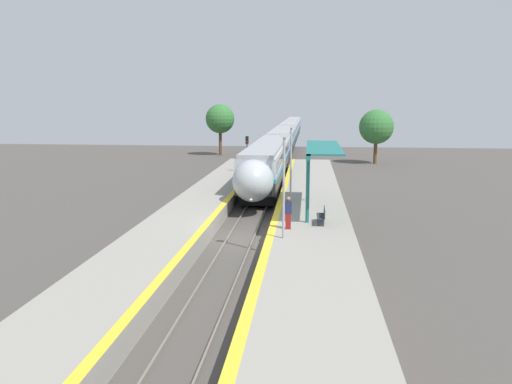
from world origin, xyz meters
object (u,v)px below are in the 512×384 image
lamppost_near (284,178)px  train (286,136)px  person_waiting (288,212)px  platform_bench (322,215)px  railway_signal (247,154)px  lamppost_mid (291,158)px

lamppost_near → train: bearing=92.6°
person_waiting → lamppost_near: lamppost_near is taller
platform_bench → railway_signal: (-6.66, 20.04, 1.26)m
person_waiting → lamppost_mid: 7.64m
person_waiting → railway_signal: railway_signal is taller
train → railway_signal: (-2.17, -32.11, 0.41)m
platform_bench → person_waiting: bearing=-143.6°
train → lamppost_mid: (2.51, -46.13, 1.67)m
platform_bench → lamppost_mid: lamppost_mid is taller
lamppost_near → lamppost_mid: (0.00, 9.18, 0.00)m
railway_signal → lamppost_near: 23.70m
railway_signal → lamppost_near: bearing=-78.6°
lamppost_near → lamppost_mid: 9.18m
lamppost_mid → lamppost_near: bearing=-90.0°
lamppost_near → person_waiting: bearing=84.9°
lamppost_near → lamppost_mid: size_ratio=1.00×
railway_signal → lamppost_mid: (4.68, -14.02, 1.25)m
person_waiting → lamppost_mid: (-0.16, 7.35, 2.08)m
person_waiting → lamppost_near: bearing=-95.1°
lamppost_near → railway_signal: bearing=101.4°
train → lamppost_near: size_ratio=18.45×
platform_bench → railway_signal: bearing=108.4°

